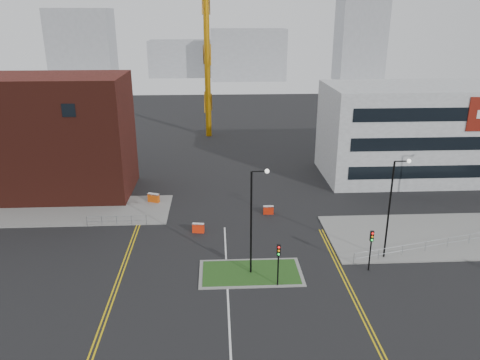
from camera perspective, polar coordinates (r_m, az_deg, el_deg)
name	(u,v)px	position (r m, az deg, el deg)	size (l,w,h in m)	color
ground	(230,336)	(33.20, -1.25, -18.50)	(200.00, 200.00, 0.00)	black
pavement_left	(41,211)	(55.73, -23.07, -3.54)	(28.00, 8.00, 0.12)	slate
pavement_right	(450,235)	(50.40, 24.22, -6.15)	(24.00, 10.00, 0.12)	slate
island_kerb	(251,273)	(39.86, 1.31, -11.25)	(8.60, 4.60, 0.08)	slate
grass_island	(251,273)	(39.85, 1.31, -11.22)	(8.00, 4.00, 0.12)	#224517
brick_building	(25,138)	(60.10, -24.75, 4.69)	(24.20, 10.07, 14.24)	#481912
office_block	(421,132)	(65.54, 21.24, 5.52)	(25.00, 12.20, 12.00)	#9EA0A2
streetlamp_island	(254,214)	(37.41, 1.71, -4.16)	(1.46, 0.36, 9.18)	black
streetlamp_right_near	(393,202)	(41.87, 18.10, -2.51)	(1.46, 0.36, 9.18)	black
traffic_light_island	(278,257)	(37.05, 4.70, -9.38)	(0.28, 0.33, 3.65)	black
traffic_light_right	(371,243)	(40.55, 15.70, -7.41)	(0.28, 0.33, 3.65)	black
railing_left	(116,219)	(49.42, -14.83, -4.62)	(6.05, 0.05, 1.10)	gray
railing_right	(448,241)	(47.45, 24.03, -6.76)	(19.05, 5.05, 1.10)	gray
centre_line	(229,318)	(34.79, -1.36, -16.46)	(0.15, 30.00, 0.01)	silver
yellow_left_a	(122,265)	(42.35, -14.15, -9.97)	(0.12, 24.00, 0.01)	gold
yellow_left_b	(126,264)	(42.29, -13.74, -9.97)	(0.12, 24.00, 0.01)	gold
yellow_right_a	(345,284)	(39.42, 12.73, -12.23)	(0.12, 20.00, 0.01)	gold
yellow_right_b	(349,284)	(39.50, 13.16, -12.19)	(0.12, 20.00, 0.01)	gold
skyline_a	(82,48)	(151.61, -18.66, 15.05)	(18.00, 12.00, 22.00)	gray
skyline_b	(248,54)	(156.97, 0.97, 15.06)	(24.00, 12.00, 16.00)	gray
skyline_c	(360,36)	(158.00, 14.46, 16.68)	(14.00, 12.00, 28.00)	gray
skyline_d	(194,58)	(166.91, -5.66, 14.55)	(30.00, 12.00, 12.00)	gray
barrier_left	(154,198)	(54.41, -10.49, -2.15)	(1.40, 0.95, 1.13)	#CA4A0B
barrier_mid	(198,228)	(46.65, -5.11, -5.80)	(1.20, 0.56, 0.97)	red
barrier_right	(268,210)	(50.70, 3.48, -3.63)	(1.12, 0.42, 0.93)	red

